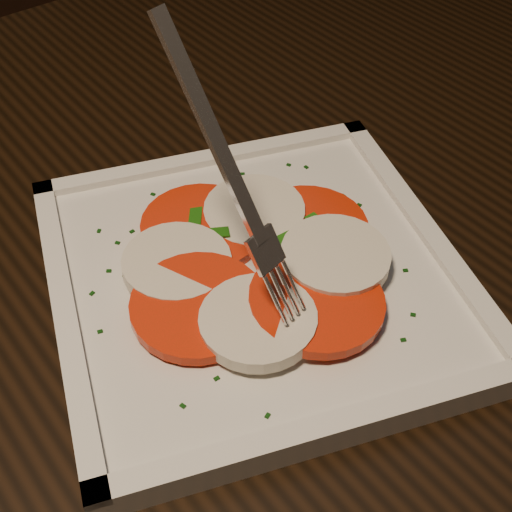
{
  "coord_description": "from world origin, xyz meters",
  "views": [
    {
      "loc": [
        -0.29,
        -0.66,
        1.13
      ],
      "look_at": [
        -0.09,
        -0.38,
        0.78
      ],
      "focal_mm": 50.0,
      "sensor_mm": 36.0,
      "label": 1
    }
  ],
  "objects": [
    {
      "name": "plate",
      "position": [
        -0.09,
        -0.38,
        0.76
      ],
      "size": [
        0.35,
        0.35,
        0.01
      ],
      "primitive_type": "cube",
      "rotation": [
        0.0,
        0.0,
        -0.3
      ],
      "color": "silver",
      "rests_on": "table"
    },
    {
      "name": "ground",
      "position": [
        0.0,
        0.0,
        0.0
      ],
      "size": [
        6.0,
        6.0,
        0.0
      ],
      "primitive_type": "plane",
      "color": "black",
      "rests_on": "ground"
    },
    {
      "name": "caprese_salad",
      "position": [
        -0.09,
        -0.38,
        0.77
      ],
      "size": [
        0.22,
        0.22,
        0.02
      ],
      "color": "red",
      "rests_on": "plate"
    },
    {
      "name": "table",
      "position": [
        -0.1,
        -0.28,
        0.65
      ],
      "size": [
        1.23,
        0.85,
        0.75
      ],
      "rotation": [
        0.0,
        0.0,
        0.04
      ],
      "color": "black",
      "rests_on": "ground"
    },
    {
      "name": "fork",
      "position": [
        -0.12,
        -0.38,
        0.87
      ],
      "size": [
        0.07,
        0.11,
        0.17
      ],
      "primitive_type": null,
      "rotation": [
        0.0,
        0.0,
        0.25
      ],
      "color": "white",
      "rests_on": "caprese_salad"
    }
  ]
}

